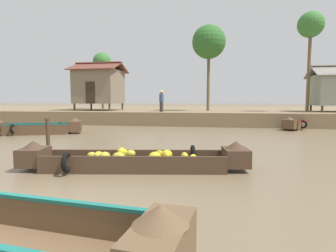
# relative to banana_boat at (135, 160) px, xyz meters

# --- Properties ---
(ground_plane) EXTENTS (300.00, 300.00, 0.00)m
(ground_plane) POSITION_rel_banana_boat_xyz_m (-0.94, 6.41, -0.27)
(ground_plane) COLOR #726047
(riverbank_strip) EXTENTS (160.00, 20.00, 1.00)m
(riverbank_strip) POSITION_rel_banana_boat_xyz_m (-0.94, 22.49, 0.22)
(riverbank_strip) COLOR #7F6B4C
(riverbank_strip) RESTS_ON ground
(banana_boat) EXTENTS (6.18, 2.23, 0.79)m
(banana_boat) POSITION_rel_banana_boat_xyz_m (0.00, 0.00, 0.00)
(banana_boat) COLOR #473323
(banana_boat) RESTS_ON ground
(cargo_boat_upstream) EXTENTS (4.61, 2.56, 0.90)m
(cargo_boat_upstream) POSITION_rel_banana_boat_xyz_m (-7.63, 6.79, 0.06)
(cargo_boat_upstream) COLOR brown
(cargo_boat_upstream) RESTS_ON ground
(fishing_skiff_distant) EXTENTS (3.20, 4.24, 0.88)m
(fishing_skiff_distant) POSITION_rel_banana_boat_xyz_m (7.67, 12.84, 0.05)
(fishing_skiff_distant) COLOR brown
(fishing_skiff_distant) RESTS_ON ground
(stilt_house_left) EXTENTS (4.22, 4.09, 4.20)m
(stilt_house_left) POSITION_rel_banana_boat_xyz_m (-8.19, 16.40, 2.86)
(stilt_house_left) COLOR #4C3826
(stilt_house_left) RESTS_ON riverbank_strip
(palm_tree_near) EXTENTS (1.85, 1.85, 5.74)m
(palm_tree_near) POSITION_rel_banana_boat_xyz_m (-9.61, 20.46, 5.44)
(palm_tree_near) COLOR brown
(palm_tree_near) RESTS_ON riverbank_strip
(palm_tree_mid) EXTENTS (1.91, 1.91, 7.45)m
(palm_tree_mid) POSITION_rel_banana_boat_xyz_m (8.88, 15.86, 7.05)
(palm_tree_mid) COLOR brown
(palm_tree_mid) RESTS_ON riverbank_strip
(palm_tree_far) EXTENTS (2.75, 2.75, 7.03)m
(palm_tree_far) POSITION_rel_banana_boat_xyz_m (1.35, 16.65, 6.33)
(palm_tree_far) COLOR brown
(palm_tree_far) RESTS_ON riverbank_strip
(vendor_person) EXTENTS (0.44, 0.44, 1.66)m
(vendor_person) POSITION_rel_banana_boat_xyz_m (-2.08, 13.95, 1.65)
(vendor_person) COLOR #332D28
(vendor_person) RESTS_ON riverbank_strip
(mooring_post) EXTENTS (0.14, 0.14, 1.23)m
(mooring_post) POSITION_rel_banana_boat_xyz_m (-3.88, 1.99, 0.34)
(mooring_post) COLOR #423323
(mooring_post) RESTS_ON ground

